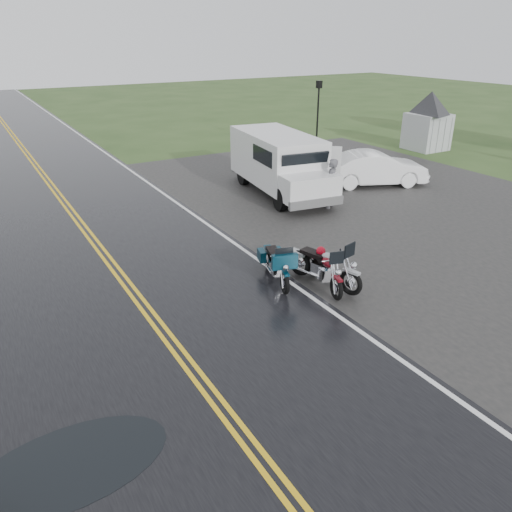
# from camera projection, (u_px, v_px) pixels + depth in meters

# --- Properties ---
(ground) EXTENTS (120.00, 120.00, 0.00)m
(ground) POSITION_uv_depth(u_px,v_px,m) (187.00, 364.00, 10.10)
(ground) COLOR #2D471E
(ground) RESTS_ON ground
(road) EXTENTS (8.00, 100.00, 0.04)m
(road) POSITION_uv_depth(u_px,v_px,m) (76.00, 219.00, 17.95)
(road) COLOR black
(road) RESTS_ON ground
(parking_pad) EXTENTS (14.00, 24.00, 0.03)m
(parking_pad) POSITION_uv_depth(u_px,v_px,m) (400.00, 208.00, 19.12)
(parking_pad) COLOR black
(parking_pad) RESTS_ON ground
(visitor_center) EXTENTS (16.00, 10.00, 4.80)m
(visitor_center) POSITION_uv_depth(u_px,v_px,m) (430.00, 106.00, 27.82)
(visitor_center) COLOR #A8AAAD
(visitor_center) RESTS_ON ground
(motorcycle_red) EXTENTS (1.25, 2.22, 1.24)m
(motorcycle_red) POSITION_uv_depth(u_px,v_px,m) (337.00, 279.00, 12.22)
(motorcycle_red) COLOR #5D0A13
(motorcycle_red) RESTS_ON ground
(motorcycle_teal) EXTENTS (1.32, 2.20, 1.22)m
(motorcycle_teal) POSITION_uv_depth(u_px,v_px,m) (285.00, 274.00, 12.51)
(motorcycle_teal) COLOR #042635
(motorcycle_teal) RESTS_ON ground
(motorcycle_silver) EXTENTS (1.39, 2.43, 1.36)m
(motorcycle_silver) POSITION_uv_depth(u_px,v_px,m) (351.00, 273.00, 12.41)
(motorcycle_silver) COLOR #9EA2A6
(motorcycle_silver) RESTS_ON ground
(van_white) EXTENTS (3.20, 6.56, 2.47)m
(van_white) POSITION_uv_depth(u_px,v_px,m) (281.00, 179.00, 18.29)
(van_white) COLOR silver
(van_white) RESTS_ON ground
(person_at_van) EXTENTS (0.82, 0.75, 1.87)m
(person_at_van) POSITION_uv_depth(u_px,v_px,m) (331.00, 184.00, 18.72)
(person_at_van) COLOR #4E4E53
(person_at_van) RESTS_ON ground
(sedan_white) EXTENTS (4.67, 3.12, 1.45)m
(sedan_white) POSITION_uv_depth(u_px,v_px,m) (375.00, 169.00, 21.66)
(sedan_white) COLOR white
(sedan_white) RESTS_ON ground
(lamp_post_far_right) EXTENTS (0.34, 0.34, 3.93)m
(lamp_post_far_right) POSITION_uv_depth(u_px,v_px,m) (317.00, 119.00, 26.61)
(lamp_post_far_right) COLOR black
(lamp_post_far_right) RESTS_ON ground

